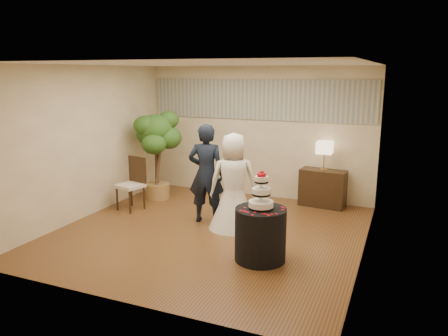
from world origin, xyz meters
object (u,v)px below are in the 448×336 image
at_px(groom, 206,174).
at_px(cake_table, 260,234).
at_px(ficus_tree, 156,155).
at_px(console, 323,188).
at_px(wedding_cake, 261,190).
at_px(table_lamp, 324,156).
at_px(side_chair, 130,184).
at_px(bride, 234,181).

xyz_separation_m(groom, cake_table, (1.42, -1.21, -0.51)).
bearing_deg(ficus_tree, console, 13.54).
xyz_separation_m(groom, wedding_cake, (1.42, -1.21, 0.16)).
height_order(wedding_cake, table_lamp, wedding_cake).
bearing_deg(ficus_tree, cake_table, -35.47).
bearing_deg(groom, wedding_cake, 127.87).
relative_size(console, ficus_tree, 0.47).
distance_m(ficus_tree, side_chair, 1.00).
bearing_deg(groom, side_chair, -13.55).
distance_m(console, ficus_tree, 3.52).
bearing_deg(side_chair, cake_table, -8.37).
bearing_deg(cake_table, ficus_tree, 144.53).
height_order(bride, wedding_cake, bride).
xyz_separation_m(cake_table, console, (0.35, 2.97, -0.01)).
bearing_deg(ficus_tree, bride, -25.94).
bearing_deg(side_chair, groom, 11.94).
bearing_deg(ficus_tree, groom, -30.54).
bearing_deg(side_chair, table_lamp, 40.13).
bearing_deg(wedding_cake, side_chair, 157.85).
height_order(groom, table_lamp, groom).
xyz_separation_m(ficus_tree, side_chair, (-0.07, -0.90, -0.44)).
xyz_separation_m(wedding_cake, side_chair, (-3.10, 1.26, -0.54)).
distance_m(cake_table, ficus_tree, 3.76).
height_order(cake_table, table_lamp, table_lamp).
xyz_separation_m(console, side_chair, (-3.45, -1.71, 0.15)).
relative_size(groom, wedding_cake, 3.23).
xyz_separation_m(cake_table, wedding_cake, (0.00, 0.00, 0.67)).
height_order(console, table_lamp, table_lamp).
height_order(console, ficus_tree, ficus_tree).
distance_m(cake_table, console, 2.99).
height_order(wedding_cake, side_chair, wedding_cake).
xyz_separation_m(wedding_cake, console, (0.35, 2.97, -0.68)).
relative_size(bride, ficus_tree, 0.88).
relative_size(bride, cake_table, 2.16).
relative_size(bride, side_chair, 1.61).
distance_m(console, side_chair, 3.85).
distance_m(groom, wedding_cake, 1.87).
height_order(groom, ficus_tree, ficus_tree).
xyz_separation_m(console, table_lamp, (0.00, 0.00, 0.67)).
height_order(cake_table, ficus_tree, ficus_tree).
bearing_deg(ficus_tree, side_chair, -94.62).
relative_size(table_lamp, ficus_tree, 0.30).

